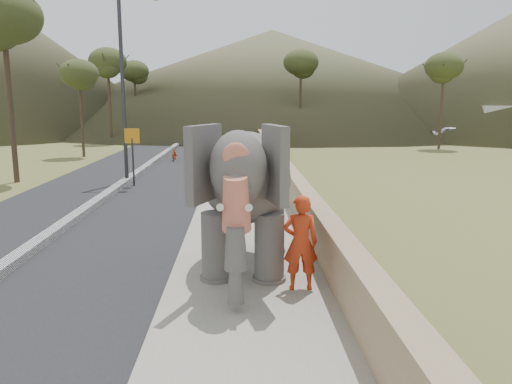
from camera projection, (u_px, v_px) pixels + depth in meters
ground at (249, 324)px, 7.94m from camera, size 160.00×160.00×0.00m
road at (102, 201)px, 17.60m from camera, size 7.00×120.00×0.03m
median at (101, 199)px, 17.58m from camera, size 0.35×120.00×0.22m
walkway at (243, 199)px, 17.76m from camera, size 3.00×120.00×0.15m
parapet at (289, 185)px, 17.73m from camera, size 0.30×120.00×1.10m
lamppost at (129, 68)px, 20.80m from camera, size 1.76×0.36×8.00m
signboard at (132, 147)px, 20.43m from camera, size 0.60×0.08×2.40m
distant_car at (457, 135)px, 41.97m from camera, size 4.54×2.84×1.44m
hill_far at (272, 78)px, 75.67m from camera, size 80.00×80.00×14.00m
elephant_and_man at (247, 197)px, 10.10m from camera, size 2.44×4.17×2.91m
motorcyclist at (185, 149)px, 29.62m from camera, size 2.08×1.64×1.81m
trees at (286, 95)px, 35.10m from camera, size 48.37×43.39×8.81m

